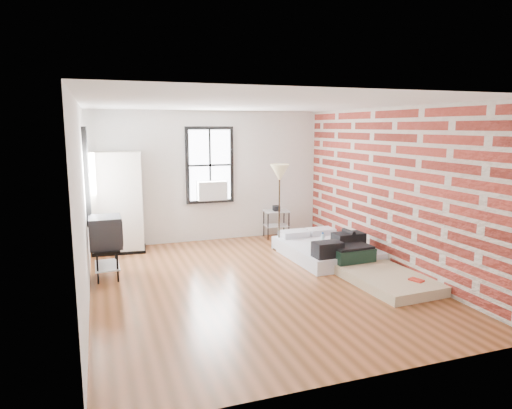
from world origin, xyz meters
name	(u,v)px	position (x,y,z in m)	size (l,w,h in m)	color
ground	(255,283)	(0.00, 0.00, 0.00)	(6.00, 6.00, 0.00)	brown
room_shell	(261,172)	(0.23, 0.36, 1.74)	(5.02, 6.02, 2.80)	silver
mattress_main	(326,249)	(1.75, 0.91, 0.17)	(1.48, 1.97, 0.62)	white
mattress_bare	(373,270)	(1.92, -0.41, 0.13)	(1.14, 2.03, 0.43)	#C2B08C
wardrobe	(117,203)	(-1.95, 2.65, 0.99)	(1.06, 0.67, 1.99)	black
side_table	(276,216)	(1.45, 2.72, 0.49)	(0.59, 0.49, 0.72)	black
floor_lamp	(280,177)	(1.11, 1.73, 1.49)	(0.37, 0.37, 1.73)	black
tv_stand	(106,234)	(-2.21, 1.08, 0.73)	(0.52, 0.73, 1.02)	black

